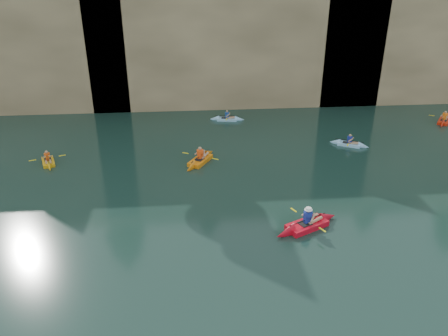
{
  "coord_description": "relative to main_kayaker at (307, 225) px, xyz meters",
  "views": [
    {
      "loc": [
        -2.26,
        -13.8,
        11.39
      ],
      "look_at": [
        -0.76,
        3.75,
        3.0
      ],
      "focal_mm": 35.0,
      "sensor_mm": 36.0,
      "label": 1
    }
  ],
  "objects": [
    {
      "name": "kayaker_orange",
      "position": [
        -4.73,
        7.84,
        -0.02
      ],
      "size": [
        2.38,
        3.29,
        1.28
      ],
      "rotation": [
        0.0,
        0.0,
        1.04
      ],
      "color": "orange",
      "rests_on": "ground"
    },
    {
      "name": "cliff",
      "position": [
        -3.11,
        26.84,
        5.82
      ],
      "size": [
        70.0,
        16.0,
        12.0
      ],
      "primitive_type": "cube",
      "color": "tan",
      "rests_on": "ground"
    },
    {
      "name": "kayaker_ltblue_mid",
      "position": [
        -2.35,
        15.55,
        -0.05
      ],
      "size": [
        2.78,
        2.06,
        1.03
      ],
      "rotation": [
        0.0,
        0.0,
        -0.15
      ],
      "color": "#93CEF7",
      "rests_on": "ground"
    },
    {
      "name": "ground",
      "position": [
        -3.11,
        -3.16,
        -0.18
      ],
      "size": [
        160.0,
        160.0,
        0.0
      ],
      "primitive_type": "plane",
      "color": "black",
      "rests_on": "ground"
    },
    {
      "name": "cliff_slab_center",
      "position": [
        -1.11,
        19.44,
        5.52
      ],
      "size": [
        24.0,
        2.4,
        11.4
      ],
      "primitive_type": "cube",
      "color": "tan",
      "rests_on": "ground"
    },
    {
      "name": "main_kayaker",
      "position": [
        0.0,
        0.0,
        0.0
      ],
      "size": [
        3.58,
        2.35,
        1.34
      ],
      "rotation": [
        0.0,
        0.0,
        0.46
      ],
      "color": "red",
      "rests_on": "ground"
    },
    {
      "name": "kayaker_yellow",
      "position": [
        -14.14,
        8.45,
        -0.04
      ],
      "size": [
        2.05,
        2.7,
        1.08
      ],
      "rotation": [
        0.0,
        0.0,
        -1.22
      ],
      "color": "gold",
      "rests_on": "ground"
    },
    {
      "name": "sea_cave_center",
      "position": [
        -7.11,
        18.79,
        1.42
      ],
      "size": [
        3.5,
        1.0,
        3.2
      ],
      "primitive_type": "cube",
      "color": "black",
      "rests_on": "ground"
    },
    {
      "name": "kayaker_ltblue_near",
      "position": [
        5.45,
        9.68,
        -0.05
      ],
      "size": [
        2.63,
        1.88,
        1.04
      ],
      "rotation": [
        0.0,
        0.0,
        -0.48
      ],
      "color": "#98D0FF",
      "rests_on": "ground"
    },
    {
      "name": "kayaker_red_far",
      "position": [
        14.42,
        13.65,
        -0.04
      ],
      "size": [
        2.41,
        2.9,
        1.14
      ],
      "rotation": [
        0.0,
        0.0,
        0.93
      ],
      "color": "red",
      "rests_on": "ground"
    },
    {
      "name": "sea_cave_east",
      "position": [
        6.89,
        18.79,
        2.07
      ],
      "size": [
        5.0,
        1.0,
        4.5
      ],
      "primitive_type": "cube",
      "color": "black",
      "rests_on": "ground"
    }
  ]
}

